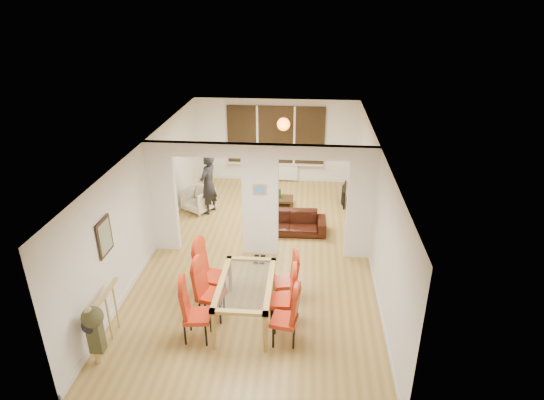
# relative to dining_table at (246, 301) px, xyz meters

# --- Properties ---
(floor) EXTENTS (5.00, 9.00, 0.01)m
(floor) POSITION_rel_dining_table_xyz_m (0.01, 2.41, -0.40)
(floor) COLOR #A68543
(floor) RESTS_ON ground
(room_walls) EXTENTS (5.00, 9.00, 2.60)m
(room_walls) POSITION_rel_dining_table_xyz_m (0.01, 2.41, 0.90)
(room_walls) COLOR silver
(room_walls) RESTS_ON floor
(divider_wall) EXTENTS (5.00, 0.18, 2.60)m
(divider_wall) POSITION_rel_dining_table_xyz_m (0.01, 2.41, 0.90)
(divider_wall) COLOR white
(divider_wall) RESTS_ON floor
(bay_window_blinds) EXTENTS (3.00, 0.08, 1.80)m
(bay_window_blinds) POSITION_rel_dining_table_xyz_m (0.01, 6.85, 1.10)
(bay_window_blinds) COLOR black
(bay_window_blinds) RESTS_ON room_walls
(radiator) EXTENTS (1.40, 0.08, 0.50)m
(radiator) POSITION_rel_dining_table_xyz_m (0.01, 6.81, -0.10)
(radiator) COLOR white
(radiator) RESTS_ON floor
(pendant_light) EXTENTS (0.36, 0.36, 0.36)m
(pendant_light) POSITION_rel_dining_table_xyz_m (0.31, 5.71, 1.75)
(pendant_light) COLOR orange
(pendant_light) RESTS_ON room_walls
(stair_newel) EXTENTS (0.40, 1.20, 1.10)m
(stair_newel) POSITION_rel_dining_table_xyz_m (-2.24, -0.79, 0.15)
(stair_newel) COLOR tan
(stair_newel) RESTS_ON floor
(wall_poster) EXTENTS (0.04, 0.52, 0.67)m
(wall_poster) POSITION_rel_dining_table_xyz_m (-2.46, 0.01, 1.20)
(wall_poster) COLOR gray
(wall_poster) RESTS_ON room_walls
(pillar_photo) EXTENTS (0.30, 0.03, 0.25)m
(pillar_photo) POSITION_rel_dining_table_xyz_m (0.01, 2.31, 1.20)
(pillar_photo) COLOR #4C8CD8
(pillar_photo) RESTS_ON divider_wall
(dining_table) EXTENTS (0.96, 1.71, 0.80)m
(dining_table) POSITION_rel_dining_table_xyz_m (0.00, 0.00, 0.00)
(dining_table) COLOR #A1803B
(dining_table) RESTS_ON floor
(dining_chair_la) EXTENTS (0.50, 0.50, 1.10)m
(dining_chair_la) POSITION_rel_dining_table_xyz_m (-0.76, -0.58, 0.15)
(dining_chair_la) COLOR #AA2811
(dining_chair_la) RESTS_ON floor
(dining_chair_lb) EXTENTS (0.55, 0.55, 1.13)m
(dining_chair_lb) POSITION_rel_dining_table_xyz_m (-0.63, 0.00, 0.16)
(dining_chair_lb) COLOR #AA2811
(dining_chair_lb) RESTS_ON floor
(dining_chair_lc) EXTENTS (0.57, 0.57, 1.19)m
(dining_chair_lc) POSITION_rel_dining_table_xyz_m (-0.73, 0.56, 0.19)
(dining_chair_lc) COLOR #AA2811
(dining_chair_lc) RESTS_ON floor
(dining_chair_ra) EXTENTS (0.49, 0.49, 1.06)m
(dining_chair_ra) POSITION_rel_dining_table_xyz_m (0.72, -0.54, 0.13)
(dining_chair_ra) COLOR #AA2811
(dining_chair_ra) RESTS_ON floor
(dining_chair_rb) EXTENTS (0.46, 0.46, 1.10)m
(dining_chair_rb) POSITION_rel_dining_table_xyz_m (0.66, -0.03, 0.15)
(dining_chair_rb) COLOR #AA2811
(dining_chair_rb) RESTS_ON floor
(dining_chair_rc) EXTENTS (0.49, 0.49, 1.02)m
(dining_chair_rc) POSITION_rel_dining_table_xyz_m (0.68, 0.59, 0.11)
(dining_chair_rc) COLOR #AA2811
(dining_chair_rc) RESTS_ON floor
(sofa) EXTENTS (1.83, 0.75, 0.53)m
(sofa) POSITION_rel_dining_table_xyz_m (0.62, 3.41, -0.14)
(sofa) COLOR black
(sofa) RESTS_ON floor
(armchair) EXTENTS (0.97, 0.98, 0.65)m
(armchair) POSITION_rel_dining_table_xyz_m (-1.93, 4.46, -0.08)
(armchair) COLOR beige
(armchair) RESTS_ON floor
(person) EXTENTS (0.70, 0.57, 1.67)m
(person) POSITION_rel_dining_table_xyz_m (-1.61, 4.37, 0.43)
(person) COLOR black
(person) RESTS_ON floor
(television) EXTENTS (0.90, 0.20, 0.52)m
(television) POSITION_rel_dining_table_xyz_m (2.01, 5.29, -0.14)
(television) COLOR black
(television) RESTS_ON floor
(coffee_table) EXTENTS (1.12, 0.78, 0.23)m
(coffee_table) POSITION_rel_dining_table_xyz_m (0.13, 4.96, -0.28)
(coffee_table) COLOR #2F2010
(coffee_table) RESTS_ON floor
(bottle) EXTENTS (0.07, 0.07, 0.28)m
(bottle) POSITION_rel_dining_table_xyz_m (0.26, 4.96, -0.02)
(bottle) COLOR #143F19
(bottle) RESTS_ON coffee_table
(bowl) EXTENTS (0.23, 0.23, 0.06)m
(bowl) POSITION_rel_dining_table_xyz_m (0.02, 5.00, -0.14)
(bowl) COLOR #2F2010
(bowl) RESTS_ON coffee_table
(shoes) EXTENTS (0.25, 0.27, 0.10)m
(shoes) POSITION_rel_dining_table_xyz_m (0.02, 1.96, -0.35)
(shoes) COLOR black
(shoes) RESTS_ON floor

